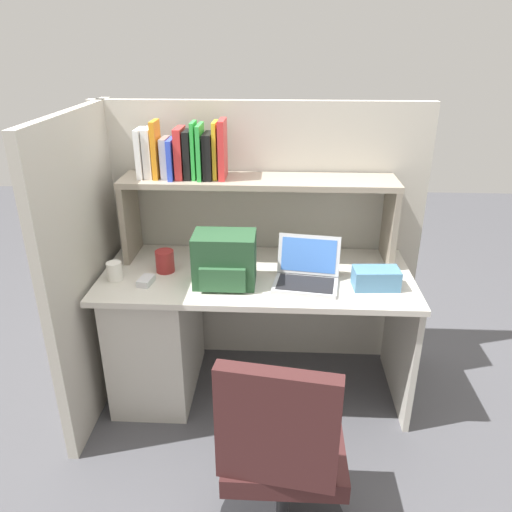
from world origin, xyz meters
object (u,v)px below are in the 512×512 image
(paper_cup, at_px, (115,271))
(office_chair, at_px, (282,467))
(tissue_box, at_px, (376,278))
(snack_canister, at_px, (165,261))
(computer_mouse, at_px, (146,281))
(backpack, at_px, (225,260))
(laptop, at_px, (307,274))

(paper_cup, xyz_separation_m, office_chair, (0.85, -0.84, -0.38))
(tissue_box, distance_m, snack_canister, 1.07)
(computer_mouse, bearing_deg, tissue_box, 9.89)
(tissue_box, xyz_separation_m, snack_canister, (-1.06, 0.13, 0.01))
(tissue_box, distance_m, office_chair, 1.01)
(computer_mouse, distance_m, paper_cup, 0.17)
(tissue_box, bearing_deg, backpack, 175.99)
(backpack, bearing_deg, paper_cup, 178.42)
(laptop, bearing_deg, office_chair, -97.52)
(tissue_box, relative_size, office_chair, 0.24)
(tissue_box, height_order, office_chair, office_chair)
(office_chair, bearing_deg, snack_canister, -48.10)
(paper_cup, relative_size, tissue_box, 0.43)
(tissue_box, height_order, snack_canister, snack_canister)
(backpack, height_order, paper_cup, backpack)
(laptop, height_order, tissue_box, laptop)
(office_chair, bearing_deg, paper_cup, -35.89)
(backpack, height_order, computer_mouse, backpack)
(computer_mouse, relative_size, tissue_box, 0.47)
(laptop, relative_size, snack_canister, 2.99)
(paper_cup, relative_size, snack_canister, 0.82)
(paper_cup, xyz_separation_m, tissue_box, (1.29, -0.02, 0.00))
(tissue_box, bearing_deg, paper_cup, 175.48)
(backpack, height_order, snack_canister, backpack)
(laptop, bearing_deg, backpack, -175.70)
(backpack, xyz_separation_m, paper_cup, (-0.56, 0.02, -0.08))
(paper_cup, distance_m, office_chair, 1.25)
(backpack, relative_size, snack_canister, 2.61)
(snack_canister, bearing_deg, backpack, -20.43)
(paper_cup, bearing_deg, backpack, -1.58)
(computer_mouse, bearing_deg, laptop, 12.79)
(laptop, bearing_deg, paper_cup, -179.11)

